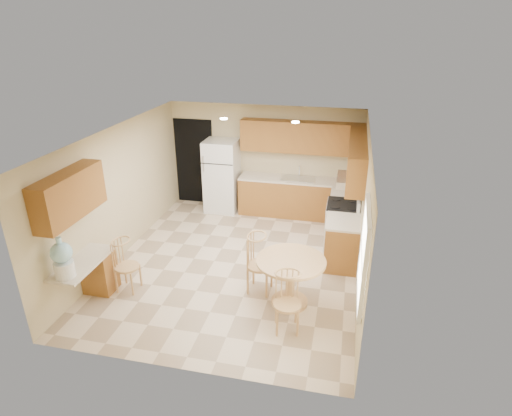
% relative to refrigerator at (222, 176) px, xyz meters
% --- Properties ---
extents(floor, '(5.50, 5.50, 0.00)m').
position_rel_refrigerator_xyz_m(floor, '(0.95, -2.40, -0.86)').
color(floor, beige).
rests_on(floor, ground).
extents(ceiling, '(4.50, 5.50, 0.02)m').
position_rel_refrigerator_xyz_m(ceiling, '(0.95, -2.40, 1.64)').
color(ceiling, white).
rests_on(ceiling, wall_back).
extents(wall_back, '(4.50, 0.02, 2.50)m').
position_rel_refrigerator_xyz_m(wall_back, '(0.95, 0.35, 0.39)').
color(wall_back, '#C7B486').
rests_on(wall_back, floor).
extents(wall_front, '(4.50, 0.02, 2.50)m').
position_rel_refrigerator_xyz_m(wall_front, '(0.95, -5.15, 0.39)').
color(wall_front, '#C7B486').
rests_on(wall_front, floor).
extents(wall_left, '(0.02, 5.50, 2.50)m').
position_rel_refrigerator_xyz_m(wall_left, '(-1.30, -2.40, 0.39)').
color(wall_left, '#C7B486').
rests_on(wall_left, floor).
extents(wall_right, '(0.02, 5.50, 2.50)m').
position_rel_refrigerator_xyz_m(wall_right, '(3.20, -2.40, 0.39)').
color(wall_right, '#C7B486').
rests_on(wall_right, floor).
extents(doorway, '(0.90, 0.02, 2.10)m').
position_rel_refrigerator_xyz_m(doorway, '(-0.80, 0.34, 0.19)').
color(doorway, black).
rests_on(doorway, floor).
extents(base_cab_back, '(2.75, 0.60, 0.87)m').
position_rel_refrigerator_xyz_m(base_cab_back, '(1.83, 0.05, -0.42)').
color(base_cab_back, '#9D6428').
rests_on(base_cab_back, floor).
extents(counter_back, '(2.75, 0.63, 0.04)m').
position_rel_refrigerator_xyz_m(counter_back, '(1.83, 0.05, 0.03)').
color(counter_back, beige).
rests_on(counter_back, base_cab_back).
extents(base_cab_right_a, '(0.60, 0.59, 0.87)m').
position_rel_refrigerator_xyz_m(base_cab_right_a, '(2.90, -0.54, -0.42)').
color(base_cab_right_a, '#9D6428').
rests_on(base_cab_right_a, floor).
extents(counter_right_a, '(0.63, 0.59, 0.04)m').
position_rel_refrigerator_xyz_m(counter_right_a, '(2.90, -0.54, 0.03)').
color(counter_right_a, beige).
rests_on(counter_right_a, base_cab_right_a).
extents(base_cab_right_b, '(0.60, 0.80, 0.87)m').
position_rel_refrigerator_xyz_m(base_cab_right_b, '(2.90, -2.00, -0.42)').
color(base_cab_right_b, '#9D6428').
rests_on(base_cab_right_b, floor).
extents(counter_right_b, '(0.63, 0.80, 0.04)m').
position_rel_refrigerator_xyz_m(counter_right_b, '(2.90, -2.00, 0.03)').
color(counter_right_b, beige).
rests_on(counter_right_b, base_cab_right_b).
extents(upper_cab_back, '(2.75, 0.33, 0.70)m').
position_rel_refrigerator_xyz_m(upper_cab_back, '(1.83, 0.19, 0.99)').
color(upper_cab_back, '#9D6428').
rests_on(upper_cab_back, wall_back).
extents(upper_cab_right, '(0.33, 2.42, 0.70)m').
position_rel_refrigerator_xyz_m(upper_cab_right, '(3.04, -1.19, 0.99)').
color(upper_cab_right, '#9D6428').
rests_on(upper_cab_right, wall_right).
extents(upper_cab_left, '(0.33, 1.40, 0.70)m').
position_rel_refrigerator_xyz_m(upper_cab_left, '(-1.13, -4.00, 0.99)').
color(upper_cab_left, '#9D6428').
rests_on(upper_cab_left, wall_left).
extents(sink, '(0.78, 0.44, 0.01)m').
position_rel_refrigerator_xyz_m(sink, '(1.80, 0.05, 0.05)').
color(sink, silver).
rests_on(sink, counter_back).
extents(range_hood, '(0.50, 0.76, 0.14)m').
position_rel_refrigerator_xyz_m(range_hood, '(2.95, -1.22, 0.56)').
color(range_hood, silver).
rests_on(range_hood, upper_cab_right).
extents(desk_pedestal, '(0.48, 0.42, 0.72)m').
position_rel_refrigerator_xyz_m(desk_pedestal, '(-1.05, -3.72, -0.50)').
color(desk_pedestal, '#9D6428').
rests_on(desk_pedestal, floor).
extents(desk_top, '(0.50, 1.20, 0.04)m').
position_rel_refrigerator_xyz_m(desk_top, '(-1.05, -4.10, -0.11)').
color(desk_top, beige).
rests_on(desk_top, desk_pedestal).
extents(window, '(0.06, 1.12, 1.30)m').
position_rel_refrigerator_xyz_m(window, '(3.18, -4.25, 0.64)').
color(window, white).
rests_on(window, wall_right).
extents(can_light_a, '(0.14, 0.14, 0.02)m').
position_rel_refrigerator_xyz_m(can_light_a, '(0.45, -1.20, 1.63)').
color(can_light_a, white).
rests_on(can_light_a, ceiling).
extents(can_light_b, '(0.14, 0.14, 0.02)m').
position_rel_refrigerator_xyz_m(can_light_b, '(1.85, -1.20, 1.63)').
color(can_light_b, white).
rests_on(can_light_b, ceiling).
extents(refrigerator, '(0.76, 0.74, 1.72)m').
position_rel_refrigerator_xyz_m(refrigerator, '(0.00, 0.00, 0.00)').
color(refrigerator, white).
rests_on(refrigerator, floor).
extents(stove, '(0.65, 0.76, 1.09)m').
position_rel_refrigerator_xyz_m(stove, '(2.88, -1.22, -0.39)').
color(stove, white).
rests_on(stove, floor).
extents(dining_table, '(1.10, 1.10, 0.81)m').
position_rel_refrigerator_xyz_m(dining_table, '(2.14, -3.40, -0.33)').
color(dining_table, tan).
rests_on(dining_table, floor).
extents(chair_table_a, '(0.46, 0.59, 1.03)m').
position_rel_refrigerator_xyz_m(chair_table_a, '(1.59, -3.25, -0.23)').
color(chair_table_a, tan).
rests_on(chair_table_a, floor).
extents(chair_table_b, '(0.42, 0.44, 0.95)m').
position_rel_refrigerator_xyz_m(chair_table_b, '(2.19, -4.14, -0.28)').
color(chair_table_b, tan).
rests_on(chair_table_b, floor).
extents(chair_desk, '(0.41, 0.53, 0.92)m').
position_rel_refrigerator_xyz_m(chair_desk, '(-0.60, -3.69, -0.30)').
color(chair_desk, tan).
rests_on(chair_desk, floor).
extents(water_crock, '(0.31, 0.31, 0.65)m').
position_rel_refrigerator_xyz_m(water_crock, '(-1.05, -4.52, 0.20)').
color(water_crock, white).
rests_on(water_crock, desk_top).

